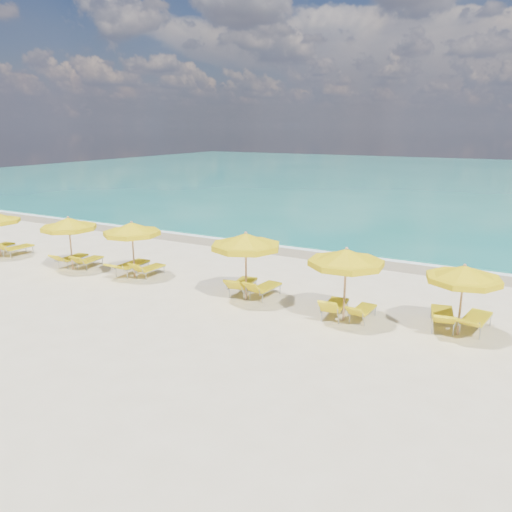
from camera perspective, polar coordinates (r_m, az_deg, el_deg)
The scene contains 22 objects.
ground_plane at distance 18.23m, azimuth -2.29°, elevation -4.70°, with size 120.00×120.00×0.00m, color beige.
ocean at distance 63.61m, azimuth 20.94°, elevation 8.24°, with size 120.00×80.00×0.30m, color #136D61.
wet_sand_band at distance 24.59m, azimuth 6.67°, elevation 0.33°, with size 120.00×2.60×0.01m, color tan.
foam_line at distance 25.31m, azimuth 7.36°, elevation 0.72°, with size 120.00×1.20×0.03m, color white.
whitecap_near at distance 35.56m, azimuth 3.64°, elevation 4.84°, with size 14.00×0.36×0.05m, color white.
whitecap_far at distance 39.17m, azimuth 27.25°, elevation 4.15°, with size 18.00×0.30×0.05m, color white.
umbrella_1 at distance 22.61m, azimuth -20.62°, elevation 3.42°, with size 2.86×2.86×2.34m.
umbrella_2 at distance 20.71m, azimuth -14.01°, elevation 2.97°, with size 2.74×2.74×2.34m.
umbrella_3 at distance 17.33m, azimuth -1.18°, elevation 1.63°, with size 2.53×2.53×2.50m.
umbrella_4 at distance 15.68m, azimuth 10.27°, elevation -0.24°, with size 3.01×3.01×2.43m.
umbrella_5 at distance 15.62m, azimuth 22.67°, elevation -1.96°, with size 2.44×2.44×2.20m.
lounger_0_right at distance 26.56m, azimuth -25.61°, elevation 0.55°, with size 0.65×1.79×0.86m.
lounger_1_left at distance 23.60m, azimuth -20.26°, elevation -0.55°, with size 0.73×1.85×0.75m.
lounger_1_right at distance 23.07m, azimuth -18.49°, elevation -0.77°, with size 0.79×1.71×0.75m.
lounger_2_left at distance 21.53m, azimuth -14.04°, elevation -1.40°, with size 0.74×2.12×0.76m.
lounger_2_right at distance 21.07m, azimuth -12.02°, elevation -1.74°, with size 0.61×1.67×0.77m.
lounger_3_left at distance 18.48m, azimuth -1.55°, elevation -3.64°, with size 0.93×1.98×0.86m.
lounger_3_right at distance 18.11m, azimuth 0.99°, elevation -4.06°, with size 0.76×1.83×0.84m.
lounger_4_left at distance 16.52m, azimuth 8.97°, elevation -6.11°, with size 0.79×1.86×0.88m.
lounger_4_right at distance 16.43m, azimuth 12.06°, elevation -6.50°, with size 0.61×1.61×0.73m.
lounger_5_left at distance 16.52m, azimuth 20.48°, elevation -6.85°, with size 1.04×2.10×0.83m.
lounger_5_right at distance 16.61m, azimuth 23.76°, elevation -7.10°, with size 0.91×2.05×0.75m.
Camera 1 is at (8.95, -14.69, 6.03)m, focal length 35.00 mm.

